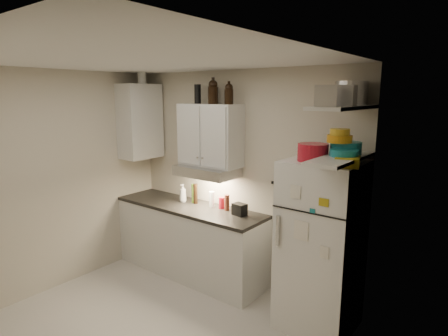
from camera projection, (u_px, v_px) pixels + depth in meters
The scene contains 36 objects.
floor at pixel (148, 334), 3.69m from camera, with size 3.20×3.00×0.02m, color beige.
ceiling at pixel (136, 59), 3.18m from camera, with size 3.20×3.00×0.02m, color white.
back_wall at pixel (238, 178), 4.61m from camera, with size 3.20×0.02×2.60m, color #BDB5A1.
left_wall at pixel (53, 182), 4.40m from camera, with size 0.02×3.00×2.60m, color #BDB5A1.
right_wall at pixel (303, 250), 2.47m from camera, with size 0.02×3.00×2.60m, color #BDB5A1.
base_cabinet at pixel (190, 241), 4.86m from camera, with size 2.10×0.60×0.88m, color silver.
countertop at pixel (189, 207), 4.77m from camera, with size 2.10×0.62×0.04m, color black.
upper_cabinet at pixel (210, 135), 4.55m from camera, with size 0.80×0.33×0.75m, color silver.
side_cabinet at pixel (140, 121), 5.10m from camera, with size 0.33×0.55×1.00m, color silver.
range_hood at pixel (207, 171), 4.58m from camera, with size 0.76×0.46×0.12m, color silver.
fridge at pixel (321, 246), 3.67m from camera, with size 0.70×0.68×1.70m, color white.
shelf_hi at pixel (344, 108), 3.18m from camera, with size 0.30×0.95×0.03m, color silver.
shelf_lo at pixel (341, 158), 3.27m from camera, with size 0.30×0.95×0.03m, color silver.
knife_strip at pixel (288, 185), 4.16m from camera, with size 0.42×0.02×0.03m, color black.
dutch_oven at pixel (313, 152), 3.47m from camera, with size 0.28×0.28×0.16m, color #A51322.
book_stack at pixel (348, 161), 3.22m from camera, with size 0.20×0.25×0.08m, color #AE9815.
spice_jar at pixel (333, 156), 3.42m from camera, with size 0.06×0.06×0.11m, color silver.
stock_pot at pixel (351, 93), 3.47m from camera, with size 0.30×0.30×0.22m, color silver.
tin_a at pixel (345, 95), 3.12m from camera, with size 0.17×0.16×0.17m, color #AAAAAD.
tin_b at pixel (325, 96), 2.93m from camera, with size 0.17×0.17×0.17m, color #AAAAAD.
bowl_teal at pixel (346, 148), 3.42m from camera, with size 0.28×0.28×0.11m, color #177680.
bowl_orange at pixel (339, 139), 3.35m from camera, with size 0.22×0.22×0.07m, color #C18012.
bowl_yellow at pixel (340, 132), 3.34m from camera, with size 0.17×0.17×0.06m, color gold.
plates at pixel (344, 153), 3.28m from camera, with size 0.25×0.25×0.06m, color #177680.
growler_a at pixel (213, 92), 4.38m from camera, with size 0.12×0.12×0.29m, color black, non-canonical shape.
growler_b at pixel (229, 94), 4.24m from camera, with size 0.10×0.10×0.24m, color black, non-canonical shape.
thermos_a at pixel (211, 95), 4.53m from camera, with size 0.07×0.07×0.21m, color black.
thermos_b at pixel (198, 94), 4.60m from camera, with size 0.08×0.08×0.23m, color black.
side_jar at pixel (142, 78), 4.95m from camera, with size 0.11×0.11×0.15m, color silver.
soap_bottle at pixel (183, 192), 4.91m from camera, with size 0.10×0.10×0.26m, color silver.
pepper_mill at pixel (227, 203), 4.55m from camera, with size 0.06×0.06×0.20m, color #5D291B.
oil_bottle at pixel (193, 193), 4.86m from camera, with size 0.05×0.05×0.25m, color #3E5F17.
vinegar_bottle at pixel (196, 194), 4.83m from camera, with size 0.05×0.05×0.26m, color black.
clear_bottle at pixel (212, 199), 4.69m from camera, with size 0.07×0.07×0.20m, color silver.
red_jar at pixel (222, 203), 4.63m from camera, with size 0.07×0.07×0.14m, color #A51322.
caddy at pixel (240, 209), 4.38m from camera, with size 0.16×0.11×0.14m, color black.
Camera 1 is at (2.62, -2.15, 2.30)m, focal length 30.00 mm.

